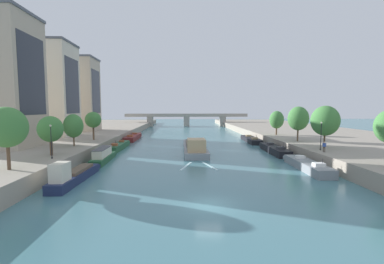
{
  "coord_description": "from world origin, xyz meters",
  "views": [
    {
      "loc": [
        -2.49,
        -24.0,
        8.82
      ],
      "look_at": [
        0.0,
        39.94,
        3.21
      ],
      "focal_mm": 25.26,
      "sensor_mm": 36.0,
      "label": 1
    }
  ],
  "objects_px": {
    "moored_boat_left_near": "(103,156)",
    "lamppost_right_bank": "(321,135)",
    "tree_right_nearest": "(277,120)",
    "tree_right_third": "(325,121)",
    "lamppost_left_bank": "(51,140)",
    "tree_left_end_of_row": "(7,127)",
    "moored_boat_left_far": "(74,175)",
    "tree_right_far": "(298,118)",
    "moored_boat_right_far": "(307,165)",
    "moored_boat_right_lone": "(274,149)",
    "moored_boat_left_downstream": "(119,146)",
    "bridge_far": "(187,118)",
    "moored_boat_left_lone": "(133,137)",
    "tree_left_third": "(50,129)",
    "moored_boat_right_upstream": "(251,140)",
    "tree_left_by_lamp": "(93,120)",
    "person_on_quay": "(324,146)",
    "barge_midriver": "(195,147)",
    "tree_left_past_mid": "(73,126)"
  },
  "relations": [
    {
      "from": "moored_boat_left_lone",
      "to": "lamppost_left_bank",
      "type": "relative_size",
      "value": 3.54
    },
    {
      "from": "tree_left_third",
      "to": "bridge_far",
      "type": "relative_size",
      "value": 0.09
    },
    {
      "from": "barge_midriver",
      "to": "tree_left_past_mid",
      "type": "bearing_deg",
      "value": -163.88
    },
    {
      "from": "tree_left_end_of_row",
      "to": "tree_left_by_lamp",
      "type": "distance_m",
      "value": 28.23
    },
    {
      "from": "moored_boat_right_far",
      "to": "tree_left_end_of_row",
      "type": "bearing_deg",
      "value": -168.0
    },
    {
      "from": "moored_boat_right_far",
      "to": "moored_boat_right_lone",
      "type": "height_order",
      "value": "moored_boat_right_lone"
    },
    {
      "from": "lamppost_left_bank",
      "to": "lamppost_right_bank",
      "type": "xyz_separation_m",
      "value": [
        39.77,
        5.89,
        -0.01
      ]
    },
    {
      "from": "tree_left_end_of_row",
      "to": "person_on_quay",
      "type": "bearing_deg",
      "value": 14.12
    },
    {
      "from": "tree_right_far",
      "to": "person_on_quay",
      "type": "distance_m",
      "value": 15.01
    },
    {
      "from": "tree_left_by_lamp",
      "to": "tree_right_nearest",
      "type": "relative_size",
      "value": 0.99
    },
    {
      "from": "moored_boat_left_far",
      "to": "lamppost_right_bank",
      "type": "bearing_deg",
      "value": 16.11
    },
    {
      "from": "moored_boat_right_upstream",
      "to": "lamppost_left_bank",
      "type": "height_order",
      "value": "lamppost_left_bank"
    },
    {
      "from": "barge_midriver",
      "to": "bridge_far",
      "type": "relative_size",
      "value": 0.38
    },
    {
      "from": "moored_boat_left_lone",
      "to": "lamppost_left_bank",
      "type": "height_order",
      "value": "lamppost_left_bank"
    },
    {
      "from": "tree_right_third",
      "to": "lamppost_left_bank",
      "type": "xyz_separation_m",
      "value": [
        -41.48,
        -7.97,
        -2.13
      ]
    },
    {
      "from": "moored_boat_left_far",
      "to": "tree_right_nearest",
      "type": "relative_size",
      "value": 2.01
    },
    {
      "from": "tree_right_nearest",
      "to": "lamppost_right_bank",
      "type": "bearing_deg",
      "value": -94.02
    },
    {
      "from": "tree_left_past_mid",
      "to": "lamppost_right_bank",
      "type": "xyz_separation_m",
      "value": [
        41.59,
        -6.29,
        -1.12
      ]
    },
    {
      "from": "moored_boat_left_downstream",
      "to": "moored_boat_right_upstream",
      "type": "bearing_deg",
      "value": 19.09
    },
    {
      "from": "person_on_quay",
      "to": "moored_boat_left_downstream",
      "type": "bearing_deg",
      "value": 152.09
    },
    {
      "from": "lamppost_left_bank",
      "to": "tree_left_third",
      "type": "bearing_deg",
      "value": 116.07
    },
    {
      "from": "tree_left_past_mid",
      "to": "tree_right_far",
      "type": "xyz_separation_m",
      "value": [
        43.21,
        6.04,
        1.03
      ]
    },
    {
      "from": "moored_boat_left_lone",
      "to": "tree_right_third",
      "type": "xyz_separation_m",
      "value": [
        37.91,
        -32.49,
        6.09
      ]
    },
    {
      "from": "moored_boat_left_lone",
      "to": "moored_boat_right_upstream",
      "type": "xyz_separation_m",
      "value": [
        32.05,
        -6.73,
        -0.04
      ]
    },
    {
      "from": "moored_boat_left_far",
      "to": "bridge_far",
      "type": "distance_m",
      "value": 102.57
    },
    {
      "from": "tree_right_nearest",
      "to": "person_on_quay",
      "type": "height_order",
      "value": "tree_right_nearest"
    },
    {
      "from": "tree_right_nearest",
      "to": "tree_left_end_of_row",
      "type": "bearing_deg",
      "value": -138.83
    },
    {
      "from": "moored_boat_right_far",
      "to": "tree_right_third",
      "type": "relative_size",
      "value": 1.79
    },
    {
      "from": "moored_boat_left_far",
      "to": "moored_boat_left_near",
      "type": "distance_m",
      "value": 12.76
    },
    {
      "from": "moored_boat_left_near",
      "to": "lamppost_right_bank",
      "type": "xyz_separation_m",
      "value": [
        35.45,
        -2.57,
        3.63
      ]
    },
    {
      "from": "moored_boat_right_far",
      "to": "tree_left_by_lamp",
      "type": "xyz_separation_m",
      "value": [
        -36.94,
        20.35,
        5.74
      ]
    },
    {
      "from": "moored_boat_left_lone",
      "to": "tree_left_third",
      "type": "distance_m",
      "value": 38.55
    },
    {
      "from": "moored_boat_right_far",
      "to": "tree_right_third",
      "type": "distance_m",
      "value": 10.77
    },
    {
      "from": "tree_left_past_mid",
      "to": "tree_left_by_lamp",
      "type": "relative_size",
      "value": 0.95
    },
    {
      "from": "moored_boat_left_lone",
      "to": "tree_right_nearest",
      "type": "relative_size",
      "value": 2.67
    },
    {
      "from": "moored_boat_left_downstream",
      "to": "bridge_far",
      "type": "xyz_separation_m",
      "value": [
        16.17,
        74.41,
        3.32
      ]
    },
    {
      "from": "moored_boat_left_downstream",
      "to": "tree_right_far",
      "type": "bearing_deg",
      "value": -6.74
    },
    {
      "from": "moored_boat_right_far",
      "to": "tree_right_nearest",
      "type": "relative_size",
      "value": 2.11
    },
    {
      "from": "moored_boat_left_far",
      "to": "moored_boat_left_lone",
      "type": "distance_m",
      "value": 44.76
    },
    {
      "from": "barge_midriver",
      "to": "lamppost_right_bank",
      "type": "relative_size",
      "value": 5.06
    },
    {
      "from": "bridge_far",
      "to": "person_on_quay",
      "type": "xyz_separation_m",
      "value": [
        19.41,
        -93.25,
        -0.92
      ]
    },
    {
      "from": "moored_boat_left_far",
      "to": "tree_right_far",
      "type": "height_order",
      "value": "tree_right_far"
    },
    {
      "from": "tree_left_by_lamp",
      "to": "bridge_far",
      "type": "bearing_deg",
      "value": 74.2
    },
    {
      "from": "tree_right_third",
      "to": "tree_left_by_lamp",
      "type": "bearing_deg",
      "value": 162.16
    },
    {
      "from": "tree_left_end_of_row",
      "to": "lamppost_right_bank",
      "type": "xyz_separation_m",
      "value": [
        41.35,
        12.34,
        -2.17
      ]
    },
    {
      "from": "tree_left_end_of_row",
      "to": "lamppost_right_bank",
      "type": "distance_m",
      "value": 43.21
    },
    {
      "from": "moored_boat_right_upstream",
      "to": "person_on_quay",
      "type": "height_order",
      "value": "person_on_quay"
    },
    {
      "from": "barge_midriver",
      "to": "moored_boat_left_near",
      "type": "relative_size",
      "value": 2.13
    },
    {
      "from": "tree_right_far",
      "to": "tree_right_nearest",
      "type": "height_order",
      "value": "tree_right_far"
    },
    {
      "from": "moored_boat_right_lone",
      "to": "tree_left_by_lamp",
      "type": "bearing_deg",
      "value": 171.29
    }
  ]
}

